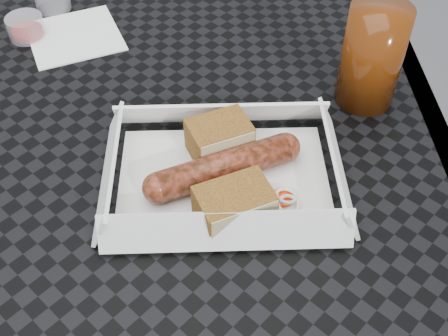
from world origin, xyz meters
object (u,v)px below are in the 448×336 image
object	(u,v)px
bratwurst	(224,167)
food_tray	(224,179)
patio_table	(114,172)
drink_glass	(372,56)

from	to	relation	value
bratwurst	food_tray	bearing A→B (deg)	-104.21
patio_table	drink_glass	bearing A→B (deg)	8.11
bratwurst	patio_table	bearing A→B (deg)	147.90
patio_table	bratwurst	xyz separation A→B (m)	(0.14, -0.09, 0.10)
food_tray	bratwurst	world-z (taller)	bratwurst
patio_table	bratwurst	distance (m)	0.19
food_tray	patio_table	bearing A→B (deg)	147.82
bratwurst	drink_glass	bearing A→B (deg)	36.60
bratwurst	drink_glass	xyz separation A→B (m)	(0.17, 0.13, 0.04)
patio_table	drink_glass	xyz separation A→B (m)	(0.31, 0.04, 0.14)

